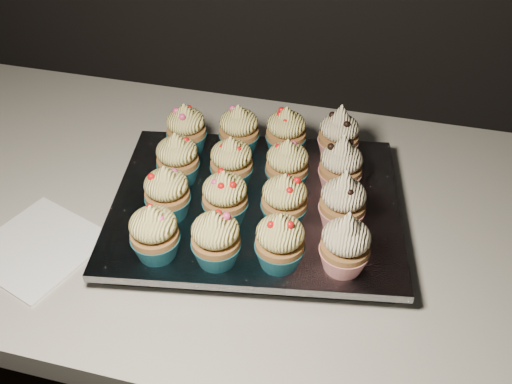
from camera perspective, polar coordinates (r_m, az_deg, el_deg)
worktop at (r=0.86m, az=14.24°, el=-4.78°), size 2.44×0.64×0.04m
napkin at (r=0.85m, az=-20.96°, el=-5.16°), size 0.19×0.19×0.00m
baking_tray at (r=0.84m, az=-0.00°, el=-2.03°), size 0.42×0.35×0.02m
foil_lining at (r=0.82m, az=-0.00°, el=-1.16°), size 0.46×0.38×0.01m
cupcake_0 at (r=0.73m, az=-10.13°, el=-4.05°), size 0.06×0.06×0.08m
cupcake_1 at (r=0.71m, az=-4.04°, el=-4.68°), size 0.06×0.06×0.08m
cupcake_2 at (r=0.71m, az=2.40°, el=-4.98°), size 0.06×0.06×0.08m
cupcake_3 at (r=0.71m, az=8.93°, el=-5.20°), size 0.06×0.06×0.10m
cupcake_4 at (r=0.78m, az=-8.88°, el=-0.09°), size 0.06×0.06×0.08m
cupcake_5 at (r=0.77m, az=-3.12°, el=-0.57°), size 0.06×0.06×0.08m
cupcake_6 at (r=0.76m, az=2.84°, el=-0.87°), size 0.06×0.06×0.08m
cupcake_7 at (r=0.77m, az=8.67°, el=-1.02°), size 0.06×0.06×0.10m
cupcake_8 at (r=0.84m, az=-7.85°, el=3.28°), size 0.06×0.06×0.08m
cupcake_9 at (r=0.83m, az=-2.47°, el=2.94°), size 0.06×0.06×0.08m
cupcake_10 at (r=0.82m, az=3.12°, el=2.66°), size 0.06×0.06×0.08m
cupcake_11 at (r=0.83m, az=8.48°, el=2.61°), size 0.06×0.06×0.10m
cupcake_12 at (r=0.90m, az=-7.00°, el=6.25°), size 0.06×0.06×0.08m
cupcake_13 at (r=0.89m, az=-1.72°, el=6.19°), size 0.06×0.06×0.08m
cupcake_14 at (r=0.89m, az=3.01°, el=5.96°), size 0.06×0.06×0.08m
cupcake_15 at (r=0.89m, az=8.27°, el=5.67°), size 0.06×0.06×0.10m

